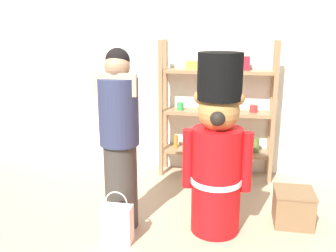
# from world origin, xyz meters

# --- Properties ---
(back_wall) EXTENTS (6.40, 0.12, 2.60)m
(back_wall) POSITION_xyz_m (0.00, 2.20, 1.30)
(back_wall) COLOR silver
(back_wall) RESTS_ON ground_plane
(merchandise_shelf) EXTENTS (1.41, 0.35, 1.71)m
(merchandise_shelf) POSITION_xyz_m (0.31, 1.98, 0.85)
(merchandise_shelf) COLOR #93704C
(merchandise_shelf) RESTS_ON ground_plane
(teddy_bear_guard) EXTENTS (0.63, 0.47, 1.65)m
(teddy_bear_guard) POSITION_xyz_m (0.39, 0.59, 0.78)
(teddy_bear_guard) COLOR red
(teddy_bear_guard) RESTS_ON ground_plane
(person_shopper) EXTENTS (0.38, 0.36, 1.68)m
(person_shopper) POSITION_xyz_m (-0.49, 0.52, 0.87)
(person_shopper) COLOR #38332D
(person_shopper) RESTS_ON ground_plane
(shopping_bag) EXTENTS (0.27, 0.15, 0.48)m
(shopping_bag) POSITION_xyz_m (-0.45, 0.23, 0.18)
(shopping_bag) COLOR silver
(shopping_bag) RESTS_ON ground_plane
(display_crate) EXTENTS (0.37, 0.37, 0.34)m
(display_crate) POSITION_xyz_m (1.13, 0.84, 0.17)
(display_crate) COLOR brown
(display_crate) RESTS_ON ground_plane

